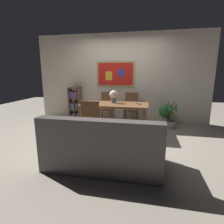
{
  "coord_description": "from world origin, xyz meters",
  "views": [
    {
      "loc": [
        0.85,
        -3.79,
        1.46
      ],
      "look_at": [
        0.11,
        -0.19,
        0.65
      ],
      "focal_mm": 28.46,
      "sensor_mm": 36.0,
      "label": 1
    }
  ],
  "objects_px": {
    "flower_vase": "(114,95)",
    "dining_table": "(115,107)",
    "potted_palm": "(171,118)",
    "dining_chair_far_left": "(107,105)",
    "bookshelf": "(75,105)",
    "dining_chair_far_right": "(131,106)",
    "dining_chair_near_left": "(92,118)",
    "tv_remote": "(139,104)",
    "leather_couch": "(103,148)",
    "potted_ivy": "(166,113)"
  },
  "relations": [
    {
      "from": "flower_vase",
      "to": "tv_remote",
      "type": "height_order",
      "value": "flower_vase"
    },
    {
      "from": "bookshelf",
      "to": "potted_palm",
      "type": "distance_m",
      "value": 2.87
    },
    {
      "from": "dining_chair_far_right",
      "to": "leather_couch",
      "type": "relative_size",
      "value": 0.51
    },
    {
      "from": "dining_table",
      "to": "potted_palm",
      "type": "bearing_deg",
      "value": 22.57
    },
    {
      "from": "tv_remote",
      "to": "dining_chair_far_right",
      "type": "bearing_deg",
      "value": 107.64
    },
    {
      "from": "dining_chair_near_left",
      "to": "tv_remote",
      "type": "height_order",
      "value": "dining_chair_near_left"
    },
    {
      "from": "potted_ivy",
      "to": "potted_palm",
      "type": "distance_m",
      "value": 0.36
    },
    {
      "from": "potted_ivy",
      "to": "flower_vase",
      "type": "distance_m",
      "value": 1.71
    },
    {
      "from": "dining_chair_far_left",
      "to": "dining_chair_far_right",
      "type": "bearing_deg",
      "value": 1.0
    },
    {
      "from": "leather_couch",
      "to": "tv_remote",
      "type": "height_order",
      "value": "leather_couch"
    },
    {
      "from": "dining_chair_far_left",
      "to": "bookshelf",
      "type": "bearing_deg",
      "value": 173.7
    },
    {
      "from": "dining_chair_near_left",
      "to": "potted_ivy",
      "type": "relative_size",
      "value": 1.49
    },
    {
      "from": "flower_vase",
      "to": "tv_remote",
      "type": "bearing_deg",
      "value": -4.63
    },
    {
      "from": "bookshelf",
      "to": "potted_ivy",
      "type": "height_order",
      "value": "bookshelf"
    },
    {
      "from": "leather_couch",
      "to": "tv_remote",
      "type": "xyz_separation_m",
      "value": [
        0.44,
        1.76,
        0.43
      ]
    },
    {
      "from": "bookshelf",
      "to": "tv_remote",
      "type": "xyz_separation_m",
      "value": [
        2.01,
        -0.88,
        0.25
      ]
    },
    {
      "from": "dining_chair_far_right",
      "to": "dining_chair_far_left",
      "type": "bearing_deg",
      "value": -179.0
    },
    {
      "from": "dining_chair_near_left",
      "to": "potted_ivy",
      "type": "distance_m",
      "value": 2.39
    },
    {
      "from": "dining_chair_near_left",
      "to": "leather_couch",
      "type": "height_order",
      "value": "dining_chair_near_left"
    },
    {
      "from": "dining_table",
      "to": "potted_ivy",
      "type": "height_order",
      "value": "dining_table"
    },
    {
      "from": "leather_couch",
      "to": "flower_vase",
      "type": "height_order",
      "value": "flower_vase"
    },
    {
      "from": "dining_table",
      "to": "dining_chair_far_right",
      "type": "height_order",
      "value": "dining_chair_far_right"
    },
    {
      "from": "bookshelf",
      "to": "potted_palm",
      "type": "relative_size",
      "value": 1.33
    },
    {
      "from": "dining_chair_far_right",
      "to": "leather_couch",
      "type": "xyz_separation_m",
      "value": [
        -0.19,
        -2.54,
        -0.23
      ]
    },
    {
      "from": "dining_chair_near_left",
      "to": "dining_chair_far_right",
      "type": "xyz_separation_m",
      "value": [
        0.68,
        1.58,
        0.0
      ]
    },
    {
      "from": "dining_chair_far_right",
      "to": "bookshelf",
      "type": "xyz_separation_m",
      "value": [
        -1.76,
        0.1,
        -0.05
      ]
    },
    {
      "from": "potted_palm",
      "to": "tv_remote",
      "type": "xyz_separation_m",
      "value": [
        -0.83,
        -0.58,
        0.47
      ]
    },
    {
      "from": "leather_couch",
      "to": "tv_remote",
      "type": "relative_size",
      "value": 11.47
    },
    {
      "from": "dining_chair_far_right",
      "to": "leather_couch",
      "type": "bearing_deg",
      "value": -94.36
    },
    {
      "from": "dining_table",
      "to": "dining_chair_far_right",
      "type": "relative_size",
      "value": 1.78
    },
    {
      "from": "dining_table",
      "to": "dining_chair_near_left",
      "type": "xyz_separation_m",
      "value": [
        -0.35,
        -0.8,
        -0.1
      ]
    },
    {
      "from": "dining_chair_near_left",
      "to": "dining_chair_far_left",
      "type": "bearing_deg",
      "value": 91.46
    },
    {
      "from": "leather_couch",
      "to": "flower_vase",
      "type": "xyz_separation_m",
      "value": [
        -0.18,
        1.81,
        0.6
      ]
    },
    {
      "from": "potted_palm",
      "to": "dining_chair_far_left",
      "type": "bearing_deg",
      "value": 174.01
    },
    {
      "from": "flower_vase",
      "to": "bookshelf",
      "type": "bearing_deg",
      "value": 149.13
    },
    {
      "from": "bookshelf",
      "to": "potted_ivy",
      "type": "relative_size",
      "value": 1.68
    },
    {
      "from": "dining_chair_far_right",
      "to": "bookshelf",
      "type": "height_order",
      "value": "bookshelf"
    },
    {
      "from": "dining_chair_far_left",
      "to": "potted_palm",
      "type": "bearing_deg",
      "value": -5.99
    },
    {
      "from": "flower_vase",
      "to": "dining_table",
      "type": "bearing_deg",
      "value": -49.59
    },
    {
      "from": "bookshelf",
      "to": "dining_table",
      "type": "bearing_deg",
      "value": -31.71
    },
    {
      "from": "dining_chair_far_left",
      "to": "dining_table",
      "type": "bearing_deg",
      "value": -63.2
    },
    {
      "from": "potted_ivy",
      "to": "tv_remote",
      "type": "bearing_deg",
      "value": -128.83
    },
    {
      "from": "bookshelf",
      "to": "flower_vase",
      "type": "distance_m",
      "value": 1.67
    },
    {
      "from": "dining_chair_far_left",
      "to": "potted_ivy",
      "type": "bearing_deg",
      "value": 4.94
    },
    {
      "from": "potted_ivy",
      "to": "bookshelf",
      "type": "bearing_deg",
      "value": -179.35
    },
    {
      "from": "bookshelf",
      "to": "potted_ivy",
      "type": "bearing_deg",
      "value": 0.65
    },
    {
      "from": "bookshelf",
      "to": "tv_remote",
      "type": "relative_size",
      "value": 6.54
    },
    {
      "from": "dining_chair_near_left",
      "to": "leather_couch",
      "type": "distance_m",
      "value": 1.09
    },
    {
      "from": "dining_table",
      "to": "bookshelf",
      "type": "height_order",
      "value": "bookshelf"
    },
    {
      "from": "potted_palm",
      "to": "tv_remote",
      "type": "relative_size",
      "value": 4.9
    }
  ]
}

